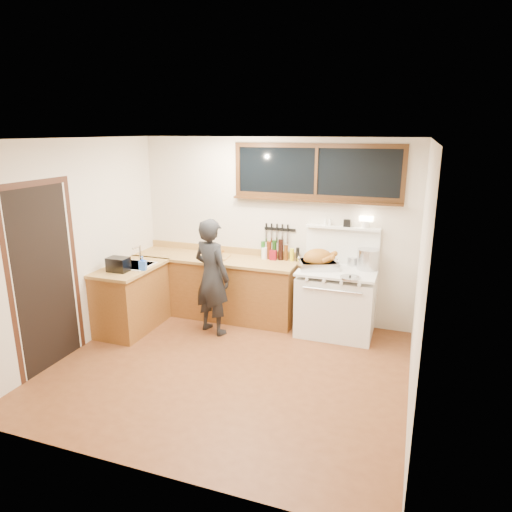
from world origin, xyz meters
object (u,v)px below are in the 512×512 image
at_px(man, 212,277).
at_px(roast_turkey, 318,261).
at_px(cutting_board, 216,254).
at_px(vintage_stove, 336,301).

relative_size(man, roast_turkey, 2.58).
relative_size(man, cutting_board, 3.96).
bearing_deg(man, vintage_stove, 18.06).
height_order(man, roast_turkey, man).
xyz_separation_m(man, roast_turkey, (1.33, 0.51, 0.21)).
bearing_deg(roast_turkey, man, -158.86).
bearing_deg(vintage_stove, man, -161.94).
bearing_deg(roast_turkey, cutting_board, 179.15).
bearing_deg(cutting_board, vintage_stove, -0.56).
distance_m(vintage_stove, cutting_board, 1.84).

